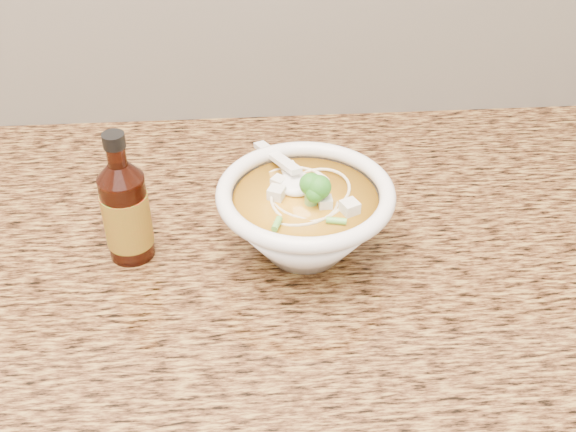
{
  "coord_description": "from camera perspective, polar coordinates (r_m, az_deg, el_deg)",
  "views": [
    {
      "loc": [
        0.23,
        1.0,
        1.46
      ],
      "look_at": [
        0.27,
        1.66,
        0.95
      ],
      "focal_mm": 45.0,
      "sensor_mm": 36.0,
      "label": 1
    }
  ],
  "objects": [
    {
      "name": "counter_slab",
      "position": [
        0.92,
        -17.26,
        -3.6
      ],
      "size": [
        4.0,
        0.68,
        0.04
      ],
      "primitive_type": "cube",
      "color": "olive",
      "rests_on": "cabinet"
    },
    {
      "name": "hot_sauce_bottle",
      "position": [
        0.85,
        -12.68,
        0.34
      ],
      "size": [
        0.06,
        0.06,
        0.17
      ],
      "rotation": [
        0.0,
        0.0,
        0.11
      ],
      "color": "#350F07",
      "rests_on": "counter_slab"
    },
    {
      "name": "soup_bowl",
      "position": [
        0.84,
        1.35,
        -0.18
      ],
      "size": [
        0.21,
        0.23,
        0.11
      ],
      "rotation": [
        0.0,
        0.0,
        0.32
      ],
      "color": "white",
      "rests_on": "counter_slab"
    }
  ]
}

